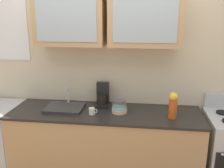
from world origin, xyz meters
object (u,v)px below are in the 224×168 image
coffee_maker (102,97)px  vase (173,105)px  sink_faucet (65,107)px  cup_near_sink (92,111)px  bowl_stack (119,107)px

coffee_maker → vase: bearing=-19.3°
sink_faucet → cup_near_sink: size_ratio=4.42×
bowl_stack → cup_near_sink: size_ratio=1.77×
sink_faucet → cup_near_sink: (0.36, -0.13, 0.02)m
cup_near_sink → coffee_maker: bearing=76.8°
vase → cup_near_sink: (-0.90, -0.01, -0.11)m
bowl_stack → cup_near_sink: (-0.30, -0.10, -0.03)m
sink_faucet → bowl_stack: (0.66, -0.03, 0.05)m
sink_faucet → bowl_stack: bearing=-2.6°
bowl_stack → vase: size_ratio=0.61×
bowl_stack → coffee_maker: (-0.23, 0.20, 0.04)m
sink_faucet → bowl_stack: size_ratio=2.49×
vase → sink_faucet: bearing=174.6°
sink_faucet → vase: size_ratio=1.51×
bowl_stack → coffee_maker: size_ratio=0.61×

